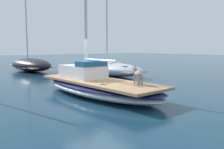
# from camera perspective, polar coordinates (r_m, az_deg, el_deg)

# --- Properties ---
(ground_plane) EXTENTS (120.00, 120.00, 0.00)m
(ground_plane) POSITION_cam_1_polar(r_m,az_deg,el_deg) (10.64, -3.35, -4.93)
(ground_plane) COLOR #143347
(sailboat_main) EXTENTS (2.85, 7.35, 0.66)m
(sailboat_main) POSITION_cam_1_polar(r_m,az_deg,el_deg) (10.58, -3.36, -3.15)
(sailboat_main) COLOR #B2B7C1
(sailboat_main) RESTS_ON ground
(cabin_house) EXTENTS (1.50, 2.28, 0.84)m
(cabin_house) POSITION_cam_1_polar(r_m,az_deg,el_deg) (11.39, -6.84, 0.90)
(cabin_house) COLOR silver
(cabin_house) RESTS_ON sailboat_main
(dog_grey) EXTENTS (0.39, 0.92, 0.70)m
(dog_grey) POSITION_cam_1_polar(r_m,az_deg,el_deg) (9.27, 6.18, 0.12)
(dog_grey) COLOR gray
(dog_grey) RESTS_ON sailboat_main
(deck_winch) EXTENTS (0.16, 0.16, 0.21)m
(deck_winch) POSITION_cam_1_polar(r_m,az_deg,el_deg) (9.67, 6.64, -1.56)
(deck_winch) COLOR #B7B7BC
(deck_winch) RESTS_ON sailboat_main
(coiled_rope) EXTENTS (0.32, 0.32, 0.04)m
(coiled_rope) POSITION_cam_1_polar(r_m,az_deg,el_deg) (9.41, -2.40, -2.22)
(coiled_rope) COLOR beige
(coiled_rope) RESTS_ON sailboat_main
(moored_boat_far_astern) EXTENTS (2.95, 6.15, 7.67)m
(moored_boat_far_astern) POSITION_cam_1_polar(r_m,az_deg,el_deg) (22.48, -18.94, 2.30)
(moored_boat_far_astern) COLOR black
(moored_boat_far_astern) RESTS_ON ground
(moored_boat_starboard_side) EXTENTS (2.35, 6.26, 6.92)m
(moored_boat_starboard_side) POSITION_cam_1_polar(r_m,az_deg,el_deg) (17.88, 0.02, 1.46)
(moored_boat_starboard_side) COLOR #B2B7C1
(moored_boat_starboard_side) RESTS_ON ground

